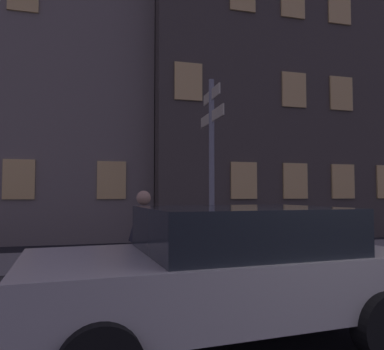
{
  "coord_description": "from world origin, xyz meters",
  "views": [
    {
      "loc": [
        -2.47,
        -1.97,
        1.56
      ],
      "look_at": [
        -0.36,
        6.06,
        1.98
      ],
      "focal_mm": 35.13,
      "sensor_mm": 36.0,
      "label": 1
    }
  ],
  "objects": [
    {
      "name": "car_near_right",
      "position": [
        -1.1,
        1.87,
        0.77
      ],
      "size": [
        4.16,
        2.26,
        1.42
      ],
      "color": "beige",
      "rests_on": "ground_plane"
    },
    {
      "name": "cyclist",
      "position": [
        -1.67,
        3.75,
        0.75
      ],
      "size": [
        1.82,
        0.35,
        1.61
      ],
      "color": "black",
      "rests_on": "ground_plane"
    },
    {
      "name": "sidewalk_kerb",
      "position": [
        0.0,
        6.61,
        0.07
      ],
      "size": [
        40.0,
        2.68,
        0.14
      ],
      "primitive_type": "cube",
      "color": "gray",
      "rests_on": "ground_plane"
    },
    {
      "name": "signpost",
      "position": [
        0.08,
        6.0,
        2.49
      ],
      "size": [
        0.12,
        1.62,
        4.0
      ],
      "color": "gray",
      "rests_on": "sidewalk_kerb"
    },
    {
      "name": "building_right_block",
      "position": [
        4.13,
        12.7,
        9.31
      ],
      "size": [
        9.33,
        6.61,
        18.62
      ],
      "color": "#4C443D",
      "rests_on": "ground_plane"
    }
  ]
}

